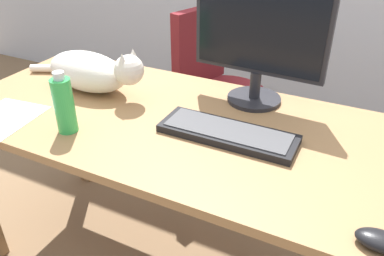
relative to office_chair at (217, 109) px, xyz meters
The scene contains 7 objects.
desk 0.79m from the office_chair, 77.61° to the right, with size 1.67×0.74×0.73m.
office_chair is the anchor object (origin of this frame).
monitor 0.81m from the office_chair, 54.09° to the right, with size 0.48×0.20×0.42m.
keyboard 0.90m from the office_chair, 65.15° to the right, with size 0.44×0.15×0.03m.
cat 0.83m from the office_chair, 111.23° to the right, with size 0.61×0.22×0.20m.
computer_mouse 1.36m from the office_chair, 51.58° to the right, with size 0.11×0.06×0.04m, color black.
water_bottle 1.05m from the office_chair, 97.96° to the right, with size 0.06×0.06×0.21m.
Camera 1 is at (0.55, -1.02, 1.39)m, focal length 36.28 mm.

